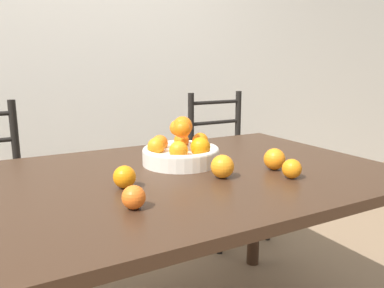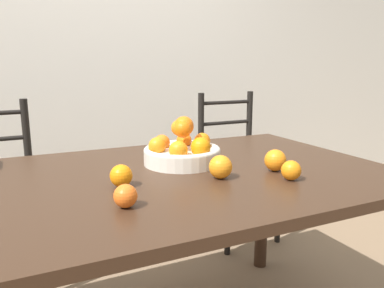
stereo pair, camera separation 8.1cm
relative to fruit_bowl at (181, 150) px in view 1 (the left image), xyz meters
The scene contains 9 objects.
wall_back 1.56m from the fruit_bowl, 93.76° to the left, with size 8.00×0.06×2.60m.
dining_table 0.21m from the fruit_bowl, 132.17° to the right, with size 1.61×1.02×0.75m.
fruit_bowl is the anchor object (origin of this frame).
orange_loose_0 0.36m from the fruit_bowl, 42.12° to the right, with size 0.08×0.08×0.08m.
orange_loose_1 0.48m from the fruit_bowl, 132.21° to the right, with size 0.06×0.06×0.06m.
orange_loose_2 0.24m from the fruit_bowl, 80.74° to the right, with size 0.08×0.08×0.08m.
orange_loose_3 0.43m from the fruit_bowl, 55.48° to the right, with size 0.07×0.07×0.07m.
orange_loose_4 0.34m from the fruit_bowl, 148.33° to the right, with size 0.07×0.07×0.07m.
chair_right 1.08m from the fruit_bowl, 45.94° to the left, with size 0.42×0.40×0.96m.
Camera 1 is at (-0.55, -1.15, 1.13)m, focal length 35.00 mm.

